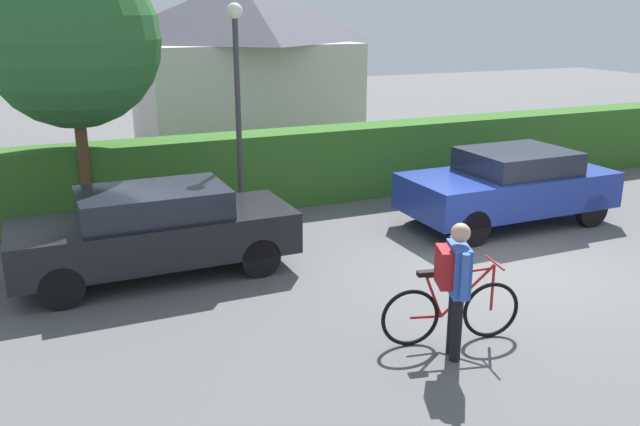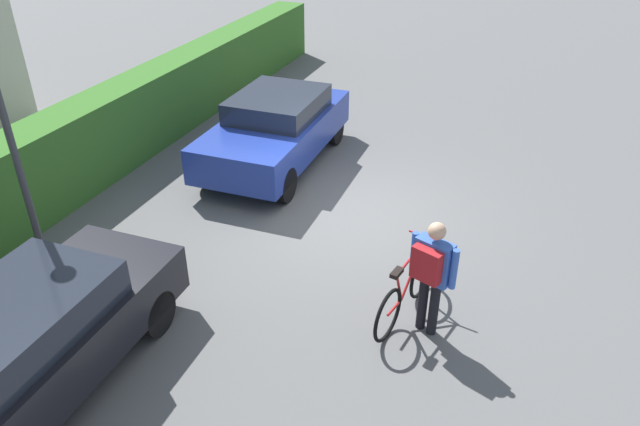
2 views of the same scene
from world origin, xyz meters
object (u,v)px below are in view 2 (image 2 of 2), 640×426
at_px(street_lamp, 3,113).
at_px(fire_hydrant, 271,93).
at_px(bicycle, 406,291).
at_px(person_rider, 431,269).
at_px(parked_car_far, 276,128).
at_px(parked_car_near, 23,348).

distance_m(street_lamp, fire_hydrant, 8.04).
distance_m(bicycle, person_rider, 0.74).
bearing_deg(fire_hydrant, street_lamp, 179.63).
relative_size(parked_car_far, street_lamp, 0.99).
height_order(bicycle, fire_hydrant, bicycle).
bearing_deg(person_rider, parked_car_far, 45.15).
xyz_separation_m(person_rider, fire_hydrant, (6.79, 5.46, -0.61)).
xyz_separation_m(parked_car_near, fire_hydrant, (9.54, 1.44, -0.33)).
distance_m(parked_car_far, bicycle, 5.28).
relative_size(parked_car_near, street_lamp, 1.04).
bearing_deg(fire_hydrant, parked_car_near, -171.39).
bearing_deg(parked_car_far, parked_car_near, -180.00).
distance_m(person_rider, fire_hydrant, 8.73).
distance_m(parked_car_near, person_rider, 4.88).
xyz_separation_m(parked_car_near, parked_car_far, (6.75, 0.00, 0.02)).
bearing_deg(street_lamp, person_rider, -80.44).
bearing_deg(parked_car_far, street_lamp, 163.11).
bearing_deg(fire_hydrant, person_rider, -141.18).
bearing_deg(fire_hydrant, parked_car_far, -152.64).
height_order(parked_car_near, fire_hydrant, parked_car_near).
bearing_deg(parked_car_near, person_rider, -55.50).
bearing_deg(person_rider, bicycle, 56.89).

